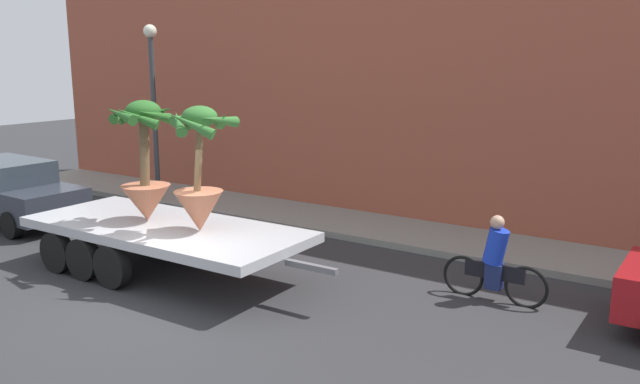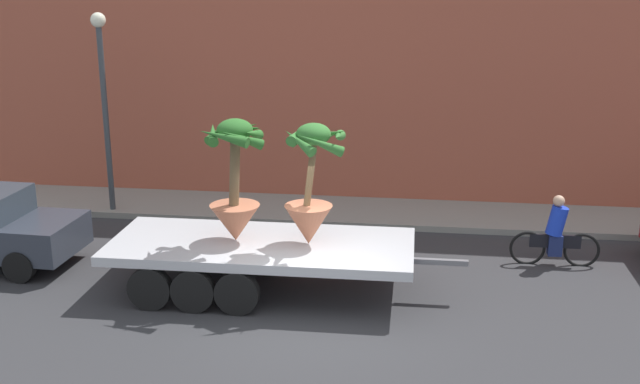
% 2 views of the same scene
% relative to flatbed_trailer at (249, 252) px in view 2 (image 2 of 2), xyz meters
% --- Properties ---
extents(ground_plane, '(60.00, 60.00, 0.00)m').
position_rel_flatbed_trailer_xyz_m(ground_plane, '(1.34, -1.16, -0.76)').
color(ground_plane, '#2D2D30').
extents(sidewalk, '(24.00, 2.20, 0.15)m').
position_rel_flatbed_trailer_xyz_m(sidewalk, '(1.34, 4.94, -0.69)').
color(sidewalk, gray).
rests_on(sidewalk, ground).
extents(building_facade, '(24.00, 1.20, 7.50)m').
position_rel_flatbed_trailer_xyz_m(building_facade, '(1.34, 6.64, 2.99)').
color(building_facade, '#9E4C38').
rests_on(building_facade, ground).
extents(flatbed_trailer, '(6.75, 2.45, 0.98)m').
position_rel_flatbed_trailer_xyz_m(flatbed_trailer, '(0.00, 0.00, 0.00)').
color(flatbed_trailer, '#B7BABF').
rests_on(flatbed_trailer, ground).
extents(potted_palm_rear, '(1.22, 1.32, 2.30)m').
position_rel_flatbed_trailer_xyz_m(potted_palm_rear, '(1.20, 0.01, 1.21)').
color(potted_palm_rear, '#B26647').
rests_on(potted_palm_rear, flatbed_trailer).
extents(potted_palm_middle, '(1.20, 1.21, 2.34)m').
position_rel_flatbed_trailer_xyz_m(potted_palm_middle, '(-0.23, 0.01, 1.26)').
color(potted_palm_middle, '#B26647').
rests_on(potted_palm_middle, flatbed_trailer).
extents(cyclist, '(1.84, 0.35, 1.54)m').
position_rel_flatbed_trailer_xyz_m(cyclist, '(6.01, 2.10, -0.10)').
color(cyclist, black).
rests_on(cyclist, ground).
extents(street_lamp, '(0.36, 0.36, 4.83)m').
position_rel_flatbed_trailer_xyz_m(street_lamp, '(-4.45, 4.14, 2.47)').
color(street_lamp, '#383D42').
rests_on(street_lamp, sidewalk).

